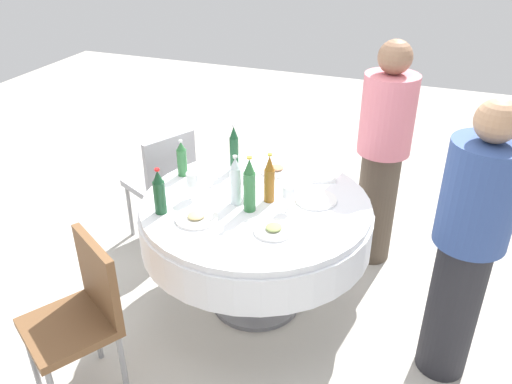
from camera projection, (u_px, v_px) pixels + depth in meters
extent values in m
plane|color=#B7B2A8|center=(256.00, 301.00, 3.34)|extent=(10.00, 10.00, 0.00)
cylinder|color=white|center=(256.00, 204.00, 2.99)|extent=(1.32, 1.32, 0.04)
cylinder|color=white|center=(256.00, 223.00, 3.05)|extent=(1.35, 1.35, 0.22)
cylinder|color=slate|center=(256.00, 271.00, 3.22)|extent=(0.14, 0.14, 0.48)
cylinder|color=slate|center=(256.00, 299.00, 3.33)|extent=(0.56, 0.56, 0.03)
cylinder|color=#194728|center=(160.00, 197.00, 2.83)|extent=(0.07, 0.07, 0.19)
cone|color=#194728|center=(158.00, 176.00, 2.76)|extent=(0.06, 0.06, 0.07)
cylinder|color=red|center=(157.00, 170.00, 2.74)|extent=(0.03, 0.03, 0.01)
cylinder|color=#8C5619|center=(269.00, 185.00, 2.94)|extent=(0.06, 0.06, 0.20)
cone|color=#8C5619|center=(270.00, 163.00, 2.87)|extent=(0.06, 0.06, 0.09)
cylinder|color=gold|center=(270.00, 155.00, 2.84)|extent=(0.03, 0.03, 0.01)
cylinder|color=#2D6B38|center=(182.00, 163.00, 3.22)|extent=(0.06, 0.06, 0.17)
cone|color=#2D6B38|center=(181.00, 146.00, 3.17)|extent=(0.06, 0.06, 0.05)
cylinder|color=silver|center=(180.00, 141.00, 3.15)|extent=(0.02, 0.02, 0.01)
cylinder|color=#194728|center=(234.00, 154.00, 3.27)|extent=(0.06, 0.06, 0.22)
cone|color=#194728|center=(234.00, 132.00, 3.20)|extent=(0.05, 0.05, 0.08)
cylinder|color=silver|center=(234.00, 125.00, 3.18)|extent=(0.02, 0.02, 0.01)
cylinder|color=#2D6B38|center=(249.00, 192.00, 2.84)|extent=(0.07, 0.07, 0.23)
cone|color=#2D6B38|center=(249.00, 166.00, 2.76)|extent=(0.06, 0.06, 0.09)
cylinder|color=gold|center=(249.00, 158.00, 2.74)|extent=(0.03, 0.03, 0.01)
cylinder|color=silver|center=(236.00, 186.00, 2.91)|extent=(0.06, 0.06, 0.22)
cone|color=silver|center=(235.00, 163.00, 2.84)|extent=(0.06, 0.06, 0.06)
cylinder|color=silver|center=(235.00, 157.00, 2.82)|extent=(0.03, 0.03, 0.01)
cylinder|color=white|center=(194.00, 197.00, 3.02)|extent=(0.06, 0.06, 0.00)
cylinder|color=white|center=(193.00, 191.00, 3.00)|extent=(0.01, 0.01, 0.08)
cylinder|color=white|center=(193.00, 179.00, 2.96)|extent=(0.07, 0.07, 0.08)
cylinder|color=gold|center=(193.00, 182.00, 2.97)|extent=(0.06, 0.06, 0.03)
cylinder|color=white|center=(288.00, 210.00, 2.89)|extent=(0.06, 0.06, 0.00)
cylinder|color=white|center=(288.00, 203.00, 2.87)|extent=(0.01, 0.01, 0.08)
cylinder|color=white|center=(289.00, 192.00, 2.83)|extent=(0.07, 0.07, 0.07)
cylinder|color=gold|center=(288.00, 195.00, 2.84)|extent=(0.06, 0.06, 0.03)
cylinder|color=white|center=(248.00, 195.00, 3.04)|extent=(0.06, 0.06, 0.00)
cylinder|color=white|center=(248.00, 189.00, 3.02)|extent=(0.01, 0.01, 0.07)
cylinder|color=white|center=(248.00, 179.00, 2.99)|extent=(0.07, 0.07, 0.06)
cylinder|color=gold|center=(248.00, 182.00, 3.00)|extent=(0.06, 0.06, 0.02)
cylinder|color=white|center=(316.00, 200.00, 2.98)|extent=(0.24, 0.24, 0.02)
cylinder|color=white|center=(274.00, 230.00, 2.70)|extent=(0.21, 0.21, 0.02)
ellipsoid|color=#8C9E59|center=(274.00, 227.00, 2.69)|extent=(0.09, 0.08, 0.02)
cylinder|color=white|center=(277.00, 170.00, 3.31)|extent=(0.21, 0.21, 0.02)
ellipsoid|color=tan|center=(277.00, 168.00, 3.30)|extent=(0.10, 0.09, 0.02)
cylinder|color=white|center=(197.00, 218.00, 2.80)|extent=(0.23, 0.23, 0.02)
ellipsoid|color=tan|center=(196.00, 215.00, 2.80)|extent=(0.10, 0.09, 0.02)
cube|color=silver|center=(210.00, 172.00, 3.29)|extent=(0.11, 0.16, 0.00)
cube|color=silver|center=(237.00, 183.00, 3.17)|extent=(0.02, 0.18, 0.00)
cube|color=white|center=(323.00, 176.00, 3.22)|extent=(0.18, 0.18, 0.02)
cylinder|color=#26262B|center=(452.00, 307.00, 2.68)|extent=(0.26, 0.26, 0.82)
cylinder|color=#334C8C|center=(480.00, 195.00, 2.36)|extent=(0.34, 0.34, 0.52)
sphere|color=tan|center=(497.00, 121.00, 2.18)|extent=(0.19, 0.19, 0.19)
cylinder|color=#4C3F33|center=(376.00, 206.00, 3.58)|extent=(0.26, 0.26, 0.82)
cylinder|color=#D8727F|center=(388.00, 114.00, 3.26)|extent=(0.34, 0.34, 0.51)
sphere|color=#8C664C|center=(395.00, 57.00, 3.08)|extent=(0.21, 0.21, 0.21)
cube|color=#99999E|center=(159.00, 183.00, 3.78)|extent=(0.54, 0.54, 0.04)
cube|color=#99999E|center=(171.00, 165.00, 3.56)|extent=(0.38, 0.21, 0.42)
cylinder|color=gray|center=(168.00, 195.00, 4.11)|extent=(0.03, 0.03, 0.43)
cylinder|color=gray|center=(130.00, 210.00, 3.90)|extent=(0.03, 0.03, 0.43)
cylinder|color=gray|center=(194.00, 212.00, 3.89)|extent=(0.03, 0.03, 0.43)
cylinder|color=gray|center=(155.00, 229.00, 3.69)|extent=(0.03, 0.03, 0.43)
cube|color=brown|center=(69.00, 327.00, 2.50)|extent=(0.55, 0.55, 0.04)
cube|color=brown|center=(98.00, 278.00, 2.50)|extent=(0.24, 0.36, 0.42)
cylinder|color=gray|center=(32.00, 358.00, 2.64)|extent=(0.03, 0.03, 0.43)
cylinder|color=gray|center=(96.00, 328.00, 2.82)|extent=(0.03, 0.03, 0.43)
cylinder|color=gray|center=(123.00, 367.00, 2.59)|extent=(0.03, 0.03, 0.43)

